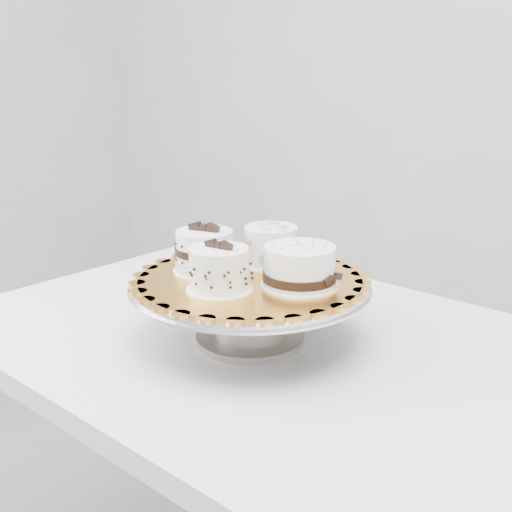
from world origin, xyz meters
The scene contains 8 objects.
wall_back centered at (0.00, 1.75, 1.40)m, with size 3.50×0.02×2.80m, color silver.
table centered at (0.08, 0.13, 0.66)m, with size 1.25×0.94×0.75m.
cake_stand centered at (0.05, 0.09, 0.83)m, with size 0.40×0.40×0.11m.
cake_board centered at (0.05, 0.09, 0.86)m, with size 0.37×0.37×0.01m, color orange.
cake_swirl centered at (0.04, 0.01, 0.90)m, with size 0.11×0.11×0.08m.
cake_banded centered at (-0.04, 0.08, 0.90)m, with size 0.11×0.11×0.09m.
cake_dots centered at (0.04, 0.17, 0.90)m, with size 0.12×0.12×0.07m.
cake_ribbon centered at (0.14, 0.10, 0.90)m, with size 0.13×0.13×0.07m.
Camera 1 is at (0.59, -0.77, 1.20)m, focal length 45.00 mm.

